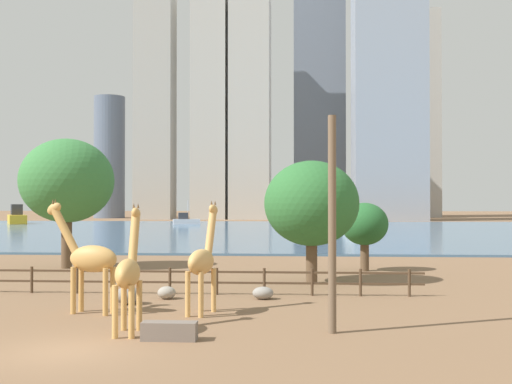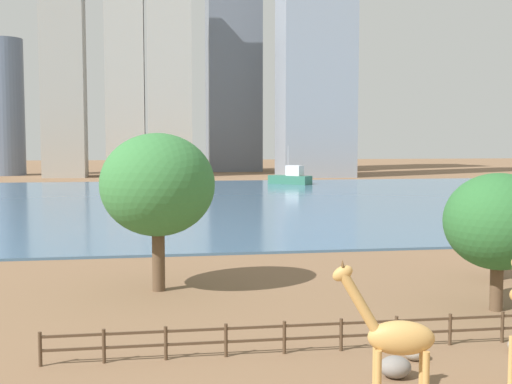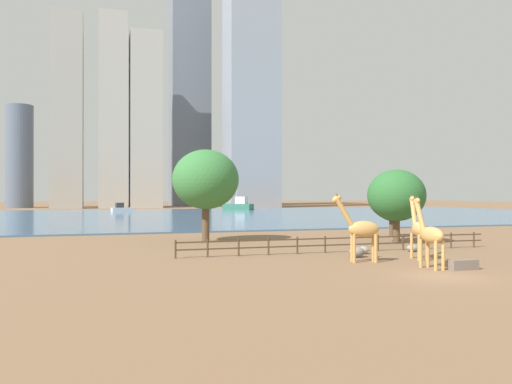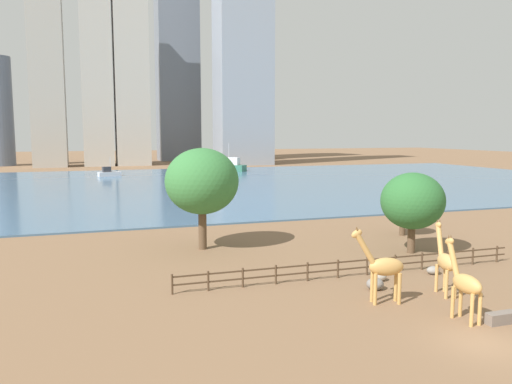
{
  "view_description": "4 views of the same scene",
  "coord_description": "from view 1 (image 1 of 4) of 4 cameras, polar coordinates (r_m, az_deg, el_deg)",
  "views": [
    {
      "loc": [
        7.07,
        -18.9,
        4.52
      ],
      "look_at": [
        3.76,
        30.97,
        5.26
      ],
      "focal_mm": 45.0,
      "sensor_mm": 36.0,
      "label": 1
    },
    {
      "loc": [
        -8.69,
        -12.1,
        8.31
      ],
      "look_at": [
        -2.98,
        24.34,
        5.4
      ],
      "focal_mm": 45.0,
      "sensor_mm": 36.0,
      "label": 2
    },
    {
      "loc": [
        -17.69,
        -23.28,
        4.57
      ],
      "look_at": [
        1.54,
        40.56,
        4.79
      ],
      "focal_mm": 35.0,
      "sensor_mm": 36.0,
      "label": 3
    },
    {
      "loc": [
        -17.4,
        -18.34,
        10.03
      ],
      "look_at": [
        0.8,
        37.36,
        3.1
      ],
      "focal_mm": 35.0,
      "sensor_mm": 36.0,
      "label": 4
    }
  ],
  "objects": [
    {
      "name": "feeding_trough",
      "position": [
        21.53,
        -7.71,
        -12.15
      ],
      "size": [
        1.8,
        0.6,
        0.6
      ],
      "primitive_type": "cube",
      "color": "#72665B",
      "rests_on": "ground"
    },
    {
      "name": "skyline_block_right",
      "position": [
        190.43,
        5.62,
        10.63
      ],
      "size": [
        14.55,
        13.32,
        84.74
      ],
      "primitive_type": "cube",
      "color": "slate",
      "rests_on": "ground"
    },
    {
      "name": "skyline_tower_short",
      "position": [
        160.53,
        11.68,
        12.46
      ],
      "size": [
        16.82,
        13.19,
        82.82
      ],
      "primitive_type": "cube",
      "color": "#939EAD",
      "rests_on": "ground"
    },
    {
      "name": "tree_center_broad",
      "position": [
        45.27,
        -16.46,
        0.94
      ],
      "size": [
        6.32,
        6.32,
        8.78
      ],
      "color": "brown",
      "rests_on": "ground"
    },
    {
      "name": "ground_plane",
      "position": [
        99.26,
        -0.29,
        -3.45
      ],
      "size": [
        400.0,
        400.0,
        0.0
      ],
      "primitive_type": "plane",
      "color": "brown"
    },
    {
      "name": "giraffe_companion",
      "position": [
        26.06,
        -4.78,
        -6.14
      ],
      "size": [
        1.23,
        2.76,
        4.57
      ],
      "rotation": [
        0.0,
        0.0,
        1.33
      ],
      "color": "tan",
      "rests_on": "ground"
    },
    {
      "name": "tree_left_large",
      "position": [
        42.32,
        9.63,
        -2.88
      ],
      "size": [
        3.07,
        3.07,
        4.44
      ],
      "color": "brown",
      "rests_on": "ground"
    },
    {
      "name": "boat_ferry",
      "position": [
        126.49,
        8.19,
        -2.24
      ],
      "size": [
        8.0,
        7.61,
        7.31
      ],
      "rotation": [
        0.0,
        0.0,
        2.41
      ],
      "color": "#337259",
      "rests_on": "harbor_water"
    },
    {
      "name": "utility_pole",
      "position": [
        22.22,
        6.78,
        -2.84
      ],
      "size": [
        0.28,
        0.28,
        7.5
      ],
      "primitive_type": "cylinder",
      "color": "brown",
      "rests_on": "ground"
    },
    {
      "name": "boulder_by_pole",
      "position": [
        29.08,
        -11.34,
        -9.01
      ],
      "size": [
        1.13,
        1.02,
        0.76
      ],
      "primitive_type": "ellipsoid",
      "color": "gray",
      "rests_on": "ground"
    },
    {
      "name": "skyline_block_left",
      "position": [
        166.82,
        -8.96,
        8.11
      ],
      "size": [
        9.51,
        8.3,
        60.86
      ],
      "primitive_type": "cube",
      "color": "#ADA89E",
      "rests_on": "ground"
    },
    {
      "name": "boulder_near_fence",
      "position": [
        30.33,
        -7.95,
        -8.85
      ],
      "size": [
        0.85,
        0.78,
        0.59
      ],
      "primitive_type": "ellipsoid",
      "color": "gray",
      "rests_on": "ground"
    },
    {
      "name": "enclosure_fence",
      "position": [
        31.96,
        -9.36,
        -7.59
      ],
      "size": [
        26.12,
        0.14,
        1.3
      ],
      "color": "#4C3826",
      "rests_on": "ground"
    },
    {
      "name": "tree_right_tall",
      "position": [
        35.61,
        4.96,
        -1.04
      ],
      "size": [
        5.26,
        5.26,
        6.79
      ],
      "color": "brown",
      "rests_on": "ground"
    },
    {
      "name": "boulder_small",
      "position": [
        29.95,
        0.62,
        -8.97
      ],
      "size": [
        0.97,
        0.77,
        0.58
      ],
      "primitive_type": "ellipsoid",
      "color": "gray",
      "rests_on": "ground"
    },
    {
      "name": "harbor_water",
      "position": [
        96.26,
        -0.42,
        -3.47
      ],
      "size": [
        180.0,
        86.0,
        0.2
      ],
      "primitive_type": "cube",
      "color": "#476B8C",
      "rests_on": "ground"
    },
    {
      "name": "giraffe_young",
      "position": [
        22.57,
        -11.26,
        -7.04
      ],
      "size": [
        0.89,
        2.78,
        4.47
      ],
      "rotation": [
        0.0,
        0.0,
        1.63
      ],
      "color": "tan",
      "rests_on": "ground"
    },
    {
      "name": "boat_sailboat",
      "position": [
        121.35,
        -6.26,
        -2.52
      ],
      "size": [
        5.31,
        3.03,
        4.51
      ],
      "rotation": [
        0.0,
        0.0,
        0.26
      ],
      "color": "silver",
      "rests_on": "harbor_water"
    },
    {
      "name": "skyline_tower_glass",
      "position": [
        192.95,
        14.38,
        6.63
      ],
      "size": [
        9.66,
        12.4,
        59.06
      ],
      "primitive_type": "cube",
      "color": "#B7B2A8",
      "rests_on": "ground"
    },
    {
      "name": "skyline_block_wide",
      "position": [
        179.7,
        -12.9,
        3.03
      ],
      "size": [
        8.41,
        8.41,
        33.15
      ],
      "primitive_type": "cylinder",
      "color": "slate",
      "rests_on": "ground"
    },
    {
      "name": "giraffe_tall",
      "position": [
        26.9,
        -14.62,
        -5.74
      ],
      "size": [
        3.32,
        1.3,
        4.64
      ],
      "rotation": [
        0.0,
        0.0,
        2.92
      ],
      "color": "tan",
      "rests_on": "ground"
    },
    {
      "name": "skyline_block_central",
      "position": [
        167.92,
        -4.04,
        8.31
      ],
      "size": [
        8.86,
        12.77,
        62.42
      ],
      "primitive_type": "cube",
      "color": "#B7B2A8",
      "rests_on": "ground"
    },
    {
      "name": "skyline_tower_needle",
      "position": [
        165.95,
        -0.5,
        7.5
      ],
      "size": [
        10.19,
        12.92,
        57.17
      ],
      "primitive_type": "cube",
      "color": "#B7B2A8",
      "rests_on": "ground"
    },
    {
      "name": "boat_tug",
      "position": [
        132.56,
        -20.48,
        -2.1
      ],
      "size": [
        6.73,
        9.0,
        3.76
      ],
      "rotation": [
        0.0,
        0.0,
        5.2
      ],
      "color": "gold",
      "rests_on": "harbor_water"
    }
  ]
}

